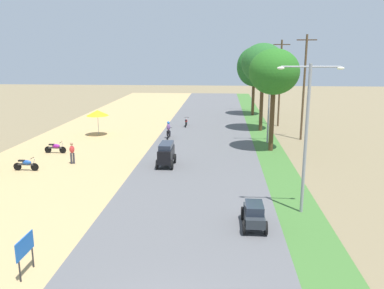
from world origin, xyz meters
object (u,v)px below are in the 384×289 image
at_px(street_signboard, 25,248).
at_px(median_tree_third, 254,67).
at_px(median_tree_second, 263,64).
at_px(streetlamp_far, 253,80).
at_px(parked_motorbike_second, 26,164).
at_px(motorbike_ahead_second, 186,122).
at_px(streetlamp_near, 307,129).
at_px(motorbike_foreground_rider, 169,130).
at_px(car_sedan_charcoal, 254,214).
at_px(vendor_umbrella, 98,113).
at_px(car_van_black, 166,153).
at_px(parked_motorbike_third, 56,147).
at_px(utility_pole_far, 304,86).
at_px(median_tree_nearest, 274,72).
at_px(utility_pole_near, 280,82).
at_px(pedestrian_on_shoulder, 72,152).
at_px(streetlamp_mid, 269,98).

xyz_separation_m(street_signboard, median_tree_third, (11.17, 39.20, 5.17)).
xyz_separation_m(median_tree_second, streetlamp_far, (0.09, 14.13, -2.62)).
distance_m(parked_motorbike_second, median_tree_third, 32.25).
bearing_deg(streetlamp_far, motorbike_ahead_second, -123.34).
xyz_separation_m(parked_motorbike_second, streetlamp_near, (17.70, -5.98, 3.87)).
bearing_deg(motorbike_foreground_rider, car_sedan_charcoal, -71.09).
xyz_separation_m(vendor_umbrella, car_van_black, (8.23, -10.32, -1.28)).
bearing_deg(car_van_black, motorbike_ahead_second, 89.94).
height_order(parked_motorbike_second, parked_motorbike_third, same).
bearing_deg(motorbike_ahead_second, vendor_umbrella, -146.31).
height_order(street_signboard, utility_pole_far, utility_pole_far).
xyz_separation_m(median_tree_nearest, utility_pole_near, (2.18, 11.73, -1.64)).
xyz_separation_m(utility_pole_far, car_van_black, (-11.49, -10.10, -4.02)).
bearing_deg(pedestrian_on_shoulder, streetlamp_far, 61.66).
distance_m(utility_pole_near, utility_pole_far, 7.07).
relative_size(street_signboard, utility_pole_near, 0.16).
bearing_deg(parked_motorbike_second, pedestrian_on_shoulder, 37.55).
height_order(vendor_umbrella, streetlamp_near, streetlamp_near).
height_order(median_tree_second, streetlamp_far, median_tree_second).
height_order(parked_motorbike_third, car_van_black, car_van_black).
relative_size(parked_motorbike_second, parked_motorbike_third, 1.00).
bearing_deg(motorbike_foreground_rider, streetlamp_near, -61.90).
bearing_deg(streetlamp_mid, utility_pole_near, 76.49).
xyz_separation_m(median_tree_third, motorbike_ahead_second, (-7.97, -8.73, -5.71)).
bearing_deg(utility_pole_near, car_van_black, -121.05).
xyz_separation_m(median_tree_second, motorbike_ahead_second, (-8.03, 1.79, -6.40)).
xyz_separation_m(parked_motorbike_third, motorbike_ahead_second, (9.57, 12.77, 0.02)).
bearing_deg(utility_pole_near, median_tree_second, -126.33).
bearing_deg(motorbike_foreground_rider, parked_motorbike_third, -143.04).
height_order(parked_motorbike_third, utility_pole_near, utility_pole_near).
distance_m(median_tree_nearest, car_van_black, 11.15).
height_order(vendor_umbrella, streetlamp_far, streetlamp_far).
distance_m(streetlamp_near, car_sedan_charcoal, 4.96).
height_order(parked_motorbike_third, streetlamp_mid, streetlamp_mid).
xyz_separation_m(utility_pole_far, motorbike_foreground_rider, (-12.58, -0.69, -4.19)).
distance_m(streetlamp_far, utility_pole_far, 18.38).
bearing_deg(median_tree_third, parked_motorbike_third, -129.21).
xyz_separation_m(median_tree_nearest, car_van_black, (-8.09, -5.33, -5.52)).
height_order(parked_motorbike_second, street_signboard, street_signboard).
relative_size(pedestrian_on_shoulder, streetlamp_far, 0.22).
distance_m(parked_motorbike_third, utility_pole_near, 24.66).
bearing_deg(median_tree_nearest, pedestrian_on_shoulder, -160.85).
xyz_separation_m(parked_motorbike_third, median_tree_second, (17.59, 10.99, 6.42)).
bearing_deg(median_tree_third, streetlamp_mid, -89.50).
distance_m(streetlamp_mid, motorbike_ahead_second, 11.71).
bearing_deg(car_van_black, car_sedan_charcoal, -60.87).
relative_size(street_signboard, median_tree_nearest, 0.18).
height_order(street_signboard, streetlamp_far, streetlamp_far).
relative_size(utility_pole_near, car_van_black, 3.91).
relative_size(streetlamp_near, motorbike_ahead_second, 4.19).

